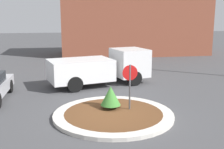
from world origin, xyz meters
name	(u,v)px	position (x,y,z in m)	size (l,w,h in m)	color
ground_plane	(113,116)	(0.00, 0.00, 0.00)	(120.00, 120.00, 0.00)	#474749
traffic_island	(113,114)	(0.00, 0.00, 0.07)	(4.88, 4.88, 0.15)	beige
stop_sign	(130,80)	(0.75, 0.31, 1.40)	(0.64, 0.07, 2.05)	#4C4C51
island_shrub	(111,96)	(-0.02, 0.55, 0.71)	(0.84, 0.84, 0.96)	brown
utility_truck	(101,67)	(0.29, 5.45, 1.05)	(6.20, 3.51, 2.04)	white
storefront_building	(133,21)	(5.60, 18.66, 3.46)	(15.16, 6.07, 6.92)	brown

